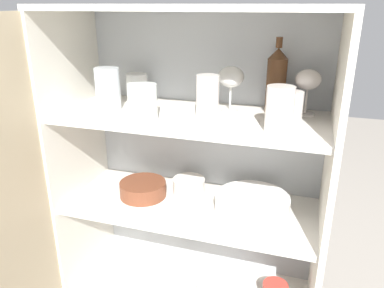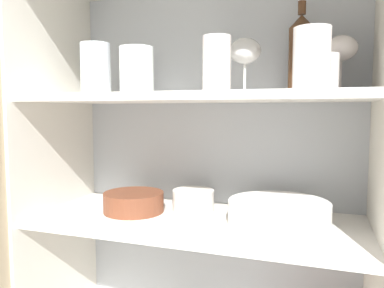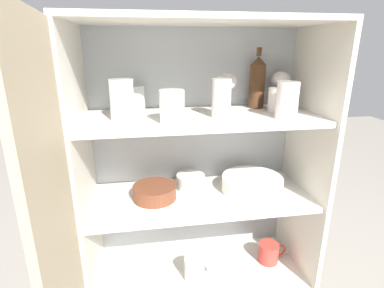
{
  "view_description": "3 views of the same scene",
  "coord_description": "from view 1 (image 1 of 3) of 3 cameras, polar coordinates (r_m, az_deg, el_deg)",
  "views": [
    {
      "loc": [
        0.36,
        -0.94,
        1.34
      ],
      "look_at": [
        -0.0,
        0.2,
        0.9
      ],
      "focal_mm": 35.0,
      "sensor_mm": 36.0,
      "label": 1
    },
    {
      "loc": [
        0.31,
        -0.75,
        0.96
      ],
      "look_at": [
        -0.03,
        0.23,
        0.87
      ],
      "focal_mm": 35.0,
      "sensor_mm": 36.0,
      "label": 2
    },
    {
      "loc": [
        -0.22,
        -0.89,
        1.25
      ],
      "look_at": [
        -0.03,
        0.22,
        0.88
      ],
      "focal_mm": 28.0,
      "sensor_mm": 36.0,
      "label": 3
    }
  ],
  "objects": [
    {
      "name": "shelf_board_upper",
      "position": [
        1.22,
        -0.13,
        4.05
      ],
      "size": [
        0.87,
        0.36,
        0.02
      ],
      "primitive_type": "cube",
      "color": "silver"
    },
    {
      "name": "cupboard_door",
      "position": [
        1.25,
        -26.35,
        -14.83
      ],
      "size": [
        0.07,
        0.45,
        1.33
      ],
      "color": "tan",
      "rests_on": "ground_plane"
    },
    {
      "name": "cupboard_side_left",
      "position": [
        1.54,
        -16.2,
        -6.66
      ],
      "size": [
        0.02,
        0.39,
        1.33
      ],
      "primitive_type": "cube",
      "color": "silver",
      "rests_on": "ground_plane"
    },
    {
      "name": "wine_glass_0",
      "position": [
        1.25,
        17.28,
        9.08
      ],
      "size": [
        0.08,
        0.08,
        0.15
      ],
      "color": "silver",
      "rests_on": "shelf_board_upper"
    },
    {
      "name": "wine_bottle",
      "position": [
        1.26,
        12.73,
        9.47
      ],
      "size": [
        0.06,
        0.06,
        0.24
      ],
      "color": "#4C2D19",
      "rests_on": "shelf_board_upper"
    },
    {
      "name": "tumbler_glass_1",
      "position": [
        1.16,
        2.38,
        7.09
      ],
      "size": [
        0.07,
        0.07,
        0.14
      ],
      "color": "silver",
      "rests_on": "shelf_board_upper"
    },
    {
      "name": "cupboard_side_right",
      "position": [
        1.31,
        19.1,
        -12.0
      ],
      "size": [
        0.02,
        0.39,
        1.33
      ],
      "primitive_type": "cube",
      "color": "silver",
      "rests_on": "ground_plane"
    },
    {
      "name": "tumbler_glass_0",
      "position": [
        1.19,
        14.74,
        5.6
      ],
      "size": [
        0.08,
        0.08,
        0.09
      ],
      "color": "silver",
      "rests_on": "shelf_board_upper"
    },
    {
      "name": "mixing_bowl_large",
      "position": [
        1.4,
        -7.49,
        -6.69
      ],
      "size": [
        0.17,
        0.17,
        0.06
      ],
      "color": "brown",
      "rests_on": "shelf_board_middle"
    },
    {
      "name": "serving_bowl_small",
      "position": [
        1.4,
        -0.49,
        -6.34
      ],
      "size": [
        0.12,
        0.12,
        0.06
      ],
      "color": "silver",
      "rests_on": "shelf_board_middle"
    },
    {
      "name": "cupboard_top_panel",
      "position": [
        1.17,
        -0.15,
        20.13
      ],
      "size": [
        0.91,
        0.39,
        0.02
      ],
      "primitive_type": "cube",
      "color": "silver",
      "rests_on": "cupboard_side_left"
    },
    {
      "name": "tumbler_glass_4",
      "position": [
        1.3,
        -12.71,
        8.19
      ],
      "size": [
        0.08,
        0.08,
        0.14
      ],
      "color": "white",
      "rests_on": "shelf_board_upper"
    },
    {
      "name": "cupboard_back_panel",
      "position": [
        1.51,
        2.05,
        -6.17
      ],
      "size": [
        0.91,
        0.02,
        1.33
      ],
      "primitive_type": "cube",
      "color": "#B2B7BC",
      "rests_on": "ground_plane"
    },
    {
      "name": "shelf_board_middle",
      "position": [
        1.36,
        -0.12,
        -9.46
      ],
      "size": [
        0.87,
        0.36,
        0.02
      ],
      "primitive_type": "cube",
      "color": "silver"
    },
    {
      "name": "plate_stack_white",
      "position": [
        1.3,
        9.14,
        -9.14
      ],
      "size": [
        0.25,
        0.25,
        0.06
      ],
      "color": "white",
      "rests_on": "shelf_board_middle"
    },
    {
      "name": "tumbler_glass_2",
      "position": [
        1.16,
        -7.36,
        6.34
      ],
      "size": [
        0.08,
        0.08,
        0.11
      ],
      "color": "white",
      "rests_on": "shelf_board_upper"
    },
    {
      "name": "tumbler_glass_5",
      "position": [
        1.4,
        -8.38,
        8.53
      ],
      "size": [
        0.08,
        0.08,
        0.1
      ],
      "color": "white",
      "rests_on": "shelf_board_upper"
    },
    {
      "name": "wine_glass_1",
      "position": [
        1.24,
        5.95,
        9.92
      ],
      "size": [
        0.09,
        0.09,
        0.15
      ],
      "color": "white",
      "rests_on": "shelf_board_upper"
    },
    {
      "name": "coffee_mug_primary",
      "position": [
        1.51,
        -2.06,
        -20.39
      ],
      "size": [
        0.13,
        0.08,
        0.1
      ],
      "color": "white",
      "rests_on": "shelf_board_lower"
    },
    {
      "name": "tumbler_glass_3",
      "position": [
        1.06,
        13.2,
        5.14
      ],
      "size": [
        0.08,
        0.08,
        0.13
      ],
      "color": "silver",
      "rests_on": "shelf_board_upper"
    }
  ]
}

